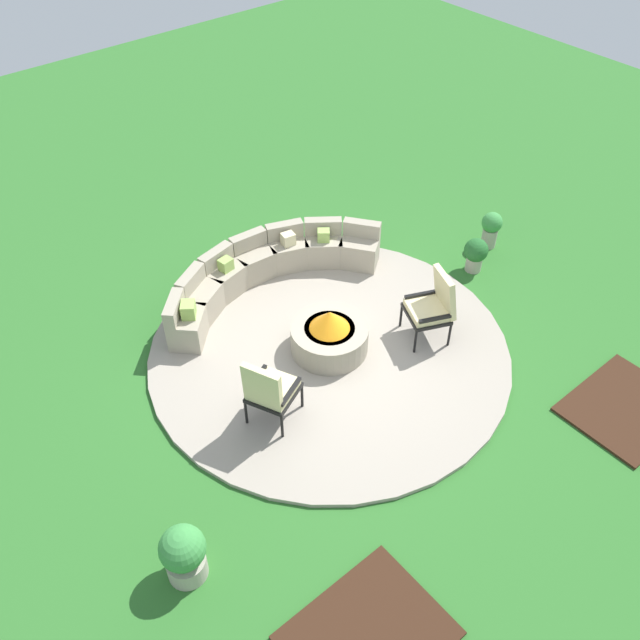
{
  "coord_description": "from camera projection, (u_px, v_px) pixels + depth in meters",
  "views": [
    {
      "loc": [
        -4.38,
        -5.06,
        6.74
      ],
      "look_at": [
        0.0,
        0.2,
        0.45
      ],
      "focal_mm": 38.52,
      "sensor_mm": 36.0,
      "label": 1
    }
  ],
  "objects": [
    {
      "name": "ground_plane",
      "position": [
        329.0,
        351.0,
        9.49
      ],
      "size": [
        24.0,
        24.0,
        0.0
      ],
      "primitive_type": "plane",
      "color": "#2D6B28"
    },
    {
      "name": "patio_circle",
      "position": [
        329.0,
        350.0,
        9.47
      ],
      "size": [
        4.95,
        4.95,
        0.06
      ],
      "primitive_type": "cylinder",
      "color": "#9E9384",
      "rests_on": "ground_plane"
    },
    {
      "name": "mulch_bed_left",
      "position": [
        368.0,
        635.0,
        6.62
      ],
      "size": [
        1.5,
        1.2,
        0.04
      ],
      "primitive_type": "cube",
      "color": "#382114",
      "rests_on": "ground_plane"
    },
    {
      "name": "mulch_bed_right",
      "position": [
        625.0,
        408.0,
        8.72
      ],
      "size": [
        1.5,
        1.2,
        0.04
      ],
      "primitive_type": "cube",
      "color": "#382114",
      "rests_on": "ground_plane"
    },
    {
      "name": "fire_pit",
      "position": [
        329.0,
        335.0,
        9.28
      ],
      "size": [
        1.06,
        1.06,
        0.67
      ],
      "color": "#9E937F",
      "rests_on": "patio_circle"
    },
    {
      "name": "curved_stone_bench",
      "position": [
        264.0,
        271.0,
        10.25
      ],
      "size": [
        3.68,
        1.41,
        0.7
      ],
      "color": "#9E937F",
      "rests_on": "patio_circle"
    },
    {
      "name": "lounge_chair_front_left",
      "position": [
        269.0,
        389.0,
        8.16
      ],
      "size": [
        0.75,
        0.73,
        1.07
      ],
      "rotation": [
        0.0,
        0.0,
        5.14
      ],
      "color": "black",
      "rests_on": "patio_circle"
    },
    {
      "name": "lounge_chair_front_right",
      "position": [
        434.0,
        305.0,
        9.29
      ],
      "size": [
        0.75,
        0.76,
        1.06
      ],
      "rotation": [
        0.0,
        0.0,
        7.44
      ],
      "color": "black",
      "rests_on": "patio_circle"
    },
    {
      "name": "potted_plant_0",
      "position": [
        476.0,
        253.0,
        10.62
      ],
      "size": [
        0.38,
        0.38,
        0.57
      ],
      "color": "#A89E8E",
      "rests_on": "ground_plane"
    },
    {
      "name": "potted_plant_1",
      "position": [
        184.0,
        553.0,
        6.85
      ],
      "size": [
        0.48,
        0.48,
        0.73
      ],
      "color": "#A89E8E",
      "rests_on": "ground_plane"
    },
    {
      "name": "potted_plant_2",
      "position": [
        491.0,
        227.0,
        11.06
      ],
      "size": [
        0.33,
        0.33,
        0.62
      ],
      "color": "#A89E8E",
      "rests_on": "ground_plane"
    }
  ]
}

